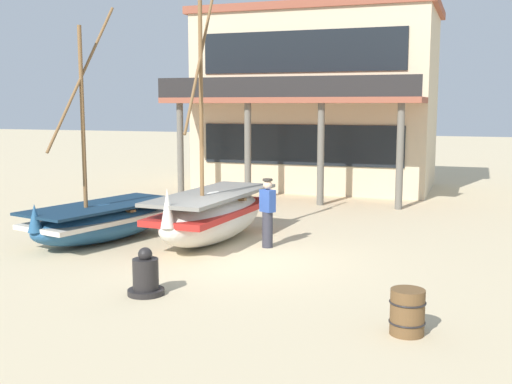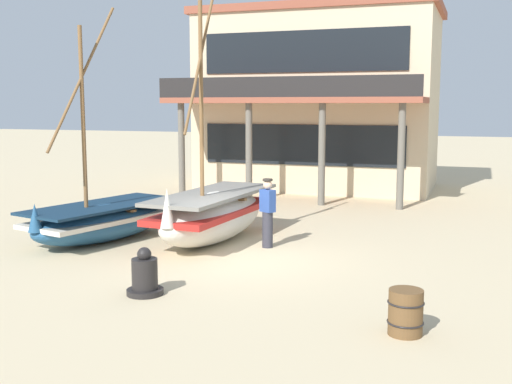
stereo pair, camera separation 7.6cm
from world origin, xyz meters
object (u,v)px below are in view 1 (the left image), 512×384
(fisherman_by_hull, at_px, (268,214))
(wooden_barrel, at_px, (407,312))
(fishing_boat_near_left, at_px, (102,220))
(fishing_boat_centre_large, at_px, (213,214))
(harbor_building_main, at_px, (317,100))
(capstan_winch, at_px, (146,276))

(fisherman_by_hull, distance_m, wooden_barrel, 6.21)
(fishing_boat_near_left, xyz_separation_m, fisherman_by_hull, (4.21, 0.70, 0.30))
(fishing_boat_near_left, relative_size, fishing_boat_centre_large, 0.92)
(wooden_barrel, xyz_separation_m, harbor_building_main, (-5.54, 16.41, 3.31))
(capstan_winch, distance_m, harbor_building_main, 16.31)
(wooden_barrel, height_order, harbor_building_main, harbor_building_main)
(capstan_winch, bearing_deg, wooden_barrel, -5.58)
(fishing_boat_near_left, bearing_deg, fisherman_by_hull, 9.41)
(fishing_boat_centre_large, xyz_separation_m, fisherman_by_hull, (1.52, -0.16, 0.13))
(fisherman_by_hull, bearing_deg, fishing_boat_near_left, -170.59)
(capstan_winch, distance_m, wooden_barrel, 4.75)
(fishing_boat_near_left, relative_size, harbor_building_main, 0.60)
(capstan_winch, relative_size, harbor_building_main, 0.09)
(fishing_boat_centre_large, height_order, harbor_building_main, harbor_building_main)
(capstan_winch, height_order, wooden_barrel, capstan_winch)
(fishing_boat_centre_large, relative_size, wooden_barrel, 9.15)
(fishing_boat_near_left, bearing_deg, harbor_building_main, 78.36)
(fishing_boat_centre_large, height_order, capstan_winch, fishing_boat_centre_large)
(wooden_barrel, bearing_deg, harbor_building_main, 108.65)
(fishing_boat_centre_large, distance_m, capstan_winch, 4.61)
(fishing_boat_centre_large, relative_size, capstan_winch, 7.26)
(fishing_boat_near_left, height_order, capstan_winch, fishing_boat_near_left)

